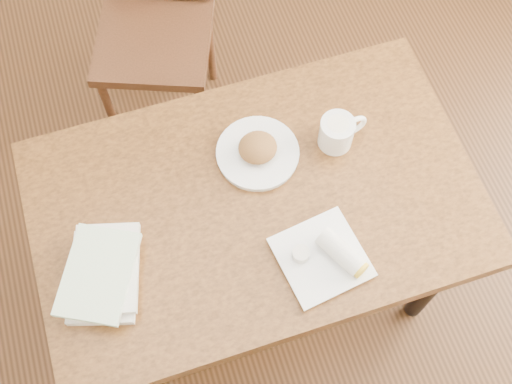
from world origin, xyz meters
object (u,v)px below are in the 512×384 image
object	(u,v)px
plate_scone	(258,151)
plate_burrito	(327,256)
table	(256,211)
chair_far	(153,9)
book_stack	(103,273)
coffee_mug	(338,132)

from	to	relation	value
plate_scone	plate_burrito	xyz separation A→B (m)	(0.08, -0.36, -0.00)
table	plate_scone	world-z (taller)	plate_scone
table	chair_far	world-z (taller)	chair_far
chair_far	book_stack	world-z (taller)	chair_far
plate_scone	plate_burrito	bearing A→B (deg)	-77.71
plate_burrito	table	bearing A→B (deg)	119.23
table	book_stack	distance (m)	0.48
plate_burrito	plate_scone	bearing A→B (deg)	102.29
table	chair_far	bearing A→B (deg)	95.66
chair_far	coffee_mug	xyz separation A→B (m)	(0.38, -0.83, 0.25)
plate_scone	table	bearing A→B (deg)	-109.97
table	plate_burrito	bearing A→B (deg)	-60.77
plate_scone	book_stack	xyz separation A→B (m)	(-0.50, -0.23, 0.01)
chair_far	plate_burrito	bearing A→B (deg)	-79.30
table	book_stack	bearing A→B (deg)	-168.45
chair_far	book_stack	xyz separation A→B (m)	(-0.36, -1.03, 0.24)
chair_far	table	bearing A→B (deg)	-84.34
plate_scone	coffee_mug	bearing A→B (deg)	-6.22
plate_scone	coffee_mug	size ratio (longest dim) A/B	1.63
chair_far	plate_scone	xyz separation A→B (m)	(0.14, -0.80, 0.23)
coffee_mug	plate_burrito	world-z (taller)	coffee_mug
table	book_stack	xyz separation A→B (m)	(-0.45, -0.09, 0.12)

